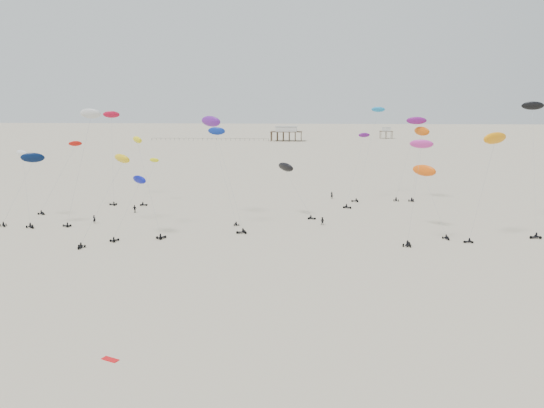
# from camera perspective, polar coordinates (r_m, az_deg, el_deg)

# --- Properties ---
(ground_plane) EXTENTS (900.00, 900.00, 0.00)m
(ground_plane) POSITION_cam_1_polar(r_m,az_deg,el_deg) (207.69, 2.31, 3.89)
(ground_plane) COLOR beige
(pavilion_main) EXTENTS (21.00, 13.00, 9.80)m
(pavilion_main) POSITION_cam_1_polar(r_m,az_deg,el_deg) (357.08, 1.55, 7.47)
(pavilion_main) COLOR brown
(pavilion_main) RESTS_ON ground
(pavilion_small) EXTENTS (9.00, 7.00, 8.00)m
(pavilion_small) POSITION_cam_1_polar(r_m,az_deg,el_deg) (390.27, 12.17, 7.41)
(pavilion_small) COLOR brown
(pavilion_small) RESTS_ON ground
(pier_fence) EXTENTS (80.20, 0.20, 1.50)m
(pier_fence) POSITION_cam_1_polar(r_m,az_deg,el_deg) (363.50, -6.73, 6.92)
(pier_fence) COLOR black
(pier_fence) RESTS_ON ground
(rig_0) EXTENTS (8.50, 11.06, 16.96)m
(rig_0) POSITION_cam_1_polar(r_m,az_deg,el_deg) (100.65, -16.62, 3.01)
(rig_0) COLOR black
(rig_0) RESTS_ON ground
(rig_1) EXTENTS (9.36, 11.38, 19.72)m
(rig_1) POSITION_cam_1_polar(r_m,az_deg,el_deg) (105.23, -13.32, 2.77)
(rig_1) COLOR black
(rig_1) RESTS_ON ground
(rig_2) EXTENTS (8.66, 7.16, 20.48)m
(rig_2) POSITION_cam_1_polar(r_m,az_deg,el_deg) (104.92, -5.01, 4.03)
(rig_2) COLOR black
(rig_2) RESTS_ON ground
(rig_4) EXTENTS (6.25, 12.55, 14.33)m
(rig_4) POSITION_cam_1_polar(r_m,az_deg,el_deg) (109.33, 16.27, 2.82)
(rig_4) COLOR black
(rig_4) RESTS_ON ground
(rig_5) EXTENTS (6.48, 7.77, 12.04)m
(rig_5) POSITION_cam_1_polar(r_m,az_deg,el_deg) (102.44, -14.68, 1.05)
(rig_5) COLOR black
(rig_5) RESTS_ON ground
(rig_6) EXTENTS (10.07, 4.08, 15.46)m
(rig_6) POSITION_cam_1_polar(r_m,az_deg,el_deg) (119.02, -24.77, 3.51)
(rig_6) COLOR black
(rig_6) RESTS_ON ground
(rig_7) EXTENTS (7.61, 15.34, 20.95)m
(rig_7) POSITION_cam_1_polar(r_m,az_deg,el_deg) (134.63, 9.03, 3.75)
(rig_7) COLOR black
(rig_7) RESTS_ON ground
(rig_8) EXTENTS (10.09, 11.51, 23.19)m
(rig_8) POSITION_cam_1_polar(r_m,az_deg,el_deg) (115.85, -6.39, 8.03)
(rig_8) COLOR black
(rig_8) RESTS_ON ground
(rig_9) EXTENTS (6.54, 16.61, 27.10)m
(rig_9) POSITION_cam_1_polar(r_m,az_deg,el_deg) (118.57, 26.30, 5.96)
(rig_9) COLOR black
(rig_9) RESTS_ON ground
(rig_10) EXTENTS (9.27, 4.19, 24.16)m
(rig_10) POSITION_cam_1_polar(r_m,az_deg,el_deg) (113.55, -19.30, 7.47)
(rig_10) COLOR black
(rig_10) RESTS_ON ground
(rig_11) EXTENTS (3.54, 8.74, 11.81)m
(rig_11) POSITION_cam_1_polar(r_m,az_deg,el_deg) (137.28, -13.08, 2.43)
(rig_11) COLOR black
(rig_11) RESTS_ON ground
(rig_12) EXTENTS (9.23, 13.02, 25.39)m
(rig_12) POSITION_cam_1_polar(r_m,az_deg,el_deg) (143.91, 10.66, 7.23)
(rig_12) COLOR black
(rig_12) RESTS_ON ground
(rig_13) EXTENTS (8.18, 6.27, 20.14)m
(rig_13) POSITION_cam_1_polar(r_m,az_deg,el_deg) (104.11, 22.60, 5.55)
(rig_13) COLOR black
(rig_13) RESTS_ON ground
(rig_14) EXTENTS (9.41, 6.74, 12.76)m
(rig_14) POSITION_cam_1_polar(r_m,az_deg,el_deg) (117.39, 1.82, 3.37)
(rig_14) COLOR black
(rig_14) RESTS_ON ground
(rig_15) EXTENTS (7.98, 4.27, 21.86)m
(rig_15) POSITION_cam_1_polar(r_m,az_deg,el_deg) (141.36, 14.92, 7.28)
(rig_15) COLOR black
(rig_15) RESTS_ON ground
(rig_16) EXTENTS (5.43, 6.68, 19.22)m
(rig_16) POSITION_cam_1_polar(r_m,az_deg,el_deg) (142.19, 15.66, 6.45)
(rig_16) COLOR black
(rig_16) RESTS_ON ground
(rig_17) EXTENTS (7.14, 14.05, 24.30)m
(rig_17) POSITION_cam_1_polar(r_m,az_deg,el_deg) (145.49, -16.87, 7.49)
(rig_17) COLOR black
(rig_17) RESTS_ON ground
(rig_18) EXTENTS (7.44, 11.82, 17.73)m
(rig_18) POSITION_cam_1_polar(r_m,az_deg,el_deg) (133.65, -21.79, 3.04)
(rig_18) COLOR black
(rig_18) RESTS_ON ground
(rig_19) EXTENTS (9.21, 12.44, 16.97)m
(rig_19) POSITION_cam_1_polar(r_m,az_deg,el_deg) (124.47, -25.05, 2.88)
(rig_19) COLOR black
(rig_19) RESTS_ON ground
(rig_20) EXTENTS (5.12, 4.32, 19.04)m
(rig_20) POSITION_cam_1_polar(r_m,az_deg,el_deg) (96.14, 15.31, 2.68)
(rig_20) COLOR black
(rig_20) RESTS_ON ground
(spectator_0) EXTENTS (0.85, 0.66, 2.09)m
(spectator_0) POSITION_cam_1_polar(r_m,az_deg,el_deg) (118.23, -18.55, -1.97)
(spectator_0) COLOR black
(spectator_0) RESTS_ON ground
(spectator_1) EXTENTS (1.12, 1.00, 1.98)m
(spectator_1) POSITION_cam_1_polar(r_m,az_deg,el_deg) (110.92, 5.44, -2.27)
(spectator_1) COLOR black
(spectator_1) RESTS_ON ground
(spectator_2) EXTENTS (1.38, 0.94, 2.13)m
(spectator_2) POSITION_cam_1_polar(r_m,az_deg,el_deg) (126.94, -14.54, -0.90)
(spectator_2) COLOR black
(spectator_2) RESTS_ON ground
(spectator_3) EXTENTS (0.99, 0.91, 2.25)m
(spectator_3) POSITION_cam_1_polar(r_m,az_deg,el_deg) (141.66, 6.43, 0.57)
(spectator_3) COLOR black
(spectator_3) RESTS_ON ground
(grounded_kite_b) EXTENTS (1.93, 1.35, 0.07)m
(grounded_kite_b) POSITION_cam_1_polar(r_m,az_deg,el_deg) (57.00, -17.01, -15.73)
(grounded_kite_b) COLOR red
(grounded_kite_b) RESTS_ON ground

